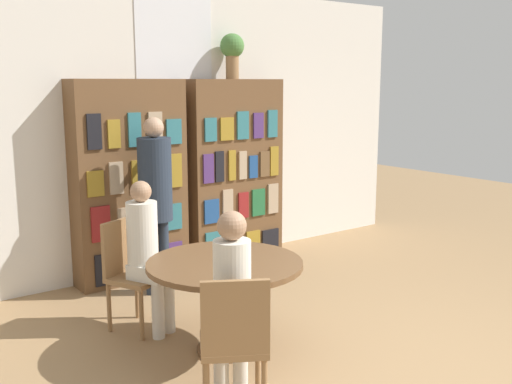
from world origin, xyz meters
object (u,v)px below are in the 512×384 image
Objects in this scene: reading_table at (225,277)px; seated_reader_right at (232,296)px; bookshelf_left at (130,182)px; seated_reader_left at (147,249)px; chair_near_camera at (234,339)px; bookshelf_right at (234,171)px; librarian_standing at (155,187)px; flower_vase at (232,51)px; chair_left_side at (131,268)px.

reading_table is 0.92× the size of seated_reader_right.
reading_table is (-0.17, -1.96, -0.43)m from bookshelf_left.
seated_reader_left is (-0.29, 0.67, 0.12)m from reading_table.
seated_reader_right reaches higher than chair_near_camera.
reading_table is 1.28× the size of chair_near_camera.
librarian_standing is at bearing -158.18° from bookshelf_right.
librarian_standing reaches higher than seated_reader_right.
chair_near_camera is at bearing -124.56° from flower_vase.
librarian_standing reaches higher than chair_near_camera.
seated_reader_right is (-1.80, -2.59, -1.64)m from flower_vase.
chair_near_camera reaches higher than reading_table.
flower_vase is 3.00m from reading_table.
seated_reader_right is at bearing 90.00° from chair_near_camera.
seated_reader_left is (0.07, -0.17, 0.19)m from chair_left_side.
flower_vase is 3.56m from seated_reader_right.
seated_reader_left is (-1.72, -1.29, -1.64)m from flower_vase.
chair_near_camera is 1.00× the size of chair_left_side.
bookshelf_right is at bearing -171.97° from chair_left_side.
chair_near_camera is (-0.46, -0.79, -0.08)m from reading_table.
flower_vase is 3.81m from chair_near_camera.
flower_vase is at bearing 85.63° from seated_reader_right.
seated_reader_right is (-0.54, -2.59, -0.31)m from bookshelf_left.
chair_left_side is (-1.80, -1.12, -1.84)m from flower_vase.
librarian_standing is at bearing 104.10° from chair_near_camera.
chair_near_camera is at bearing -106.33° from librarian_standing.
chair_near_camera is (-1.90, -2.75, -1.84)m from flower_vase.
bookshelf_right is 1.62× the size of seated_reader_right.
flower_vase is 2.71m from seated_reader_left.
flower_vase reaches higher than bookshelf_left.
bookshelf_right is 2.47m from reading_table.
chair_left_side is 1.49m from seated_reader_right.
seated_reader_right is at bearing -124.80° from flower_vase.
reading_table is at bearing 90.00° from chair_left_side.
flower_vase is 0.39× the size of seated_reader_left.
chair_left_side is 0.72× the size of seated_reader_right.
bookshelf_left is 2.25× the size of chair_left_side.
chair_near_camera is 1.64m from chair_left_side.
chair_near_camera is (-0.64, -2.75, -0.51)m from bookshelf_left.
flower_vase reaches higher than bookshelf_right.
bookshelf_left is 2.25× the size of chair_near_camera.
librarian_standing reaches higher than chair_left_side.
chair_near_camera is at bearing -124.80° from bookshelf_right.
bookshelf_right reaches higher than librarian_standing.
flower_vase is 0.54× the size of chair_near_camera.
bookshelf_left is at bearing 92.59° from librarian_standing.
flower_vase reaches higher than librarian_standing.
librarian_standing is (0.56, 2.09, 0.34)m from seated_reader_right.
flower_vase is (1.26, 0.00, 1.33)m from bookshelf_left.
seated_reader_left reaches higher than reading_table.
librarian_standing reaches higher than seated_reader_left.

